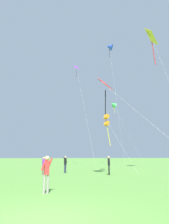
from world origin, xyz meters
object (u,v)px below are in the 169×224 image
(kite_red_high, at_px, (106,90))
(kite_orange_box, at_px, (107,121))
(kite_purple_streamer, at_px, (77,72))
(person_near_tree, at_px, (65,163))
(person_foreground_watcher, at_px, (109,163))
(person_with_spool, at_px, (47,170))
(kite_yellow_diamond, at_px, (152,43))
(person_far_back, at_px, (44,164))
(kite_blue_delta, at_px, (109,47))
(kite_green_small, at_px, (113,105))

(kite_red_high, height_order, kite_orange_box, kite_red_high)
(kite_purple_streamer, xyz_separation_m, person_near_tree, (-3.73, -13.71, -17.82))
(kite_purple_streamer, xyz_separation_m, person_foreground_watcher, (0.18, -16.97, -17.81))
(person_near_tree, bearing_deg, person_with_spool, -101.55)
(kite_yellow_diamond, xyz_separation_m, person_far_back, (-14.62, -1.55, -16.74))
(kite_yellow_diamond, relative_size, person_foreground_watcher, 11.18)
(kite_purple_streamer, distance_m, person_with_spool, 31.27)
(kite_red_high, bearing_deg, person_near_tree, 124.79)
(kite_purple_streamer, bearing_deg, kite_blue_delta, -2.15)
(kite_yellow_diamond, bearing_deg, person_near_tree, 178.45)
(kite_purple_streamer, relative_size, person_foreground_watcher, 11.60)
(kite_blue_delta, height_order, kite_purple_streamer, kite_blue_delta)
(kite_blue_delta, xyz_separation_m, kite_yellow_diamond, (1.24, -13.77, -8.02))
(person_far_back, bearing_deg, kite_green_small, 57.02)
(kite_orange_box, xyz_separation_m, kite_purple_streamer, (-1.38, 13.40, 12.84))
(kite_blue_delta, bearing_deg, kite_green_small, 66.76)
(kite_orange_box, bearing_deg, kite_green_small, 66.31)
(kite_red_high, height_order, kite_green_small, kite_green_small)
(kite_red_high, height_order, person_with_spool, kite_red_high)
(kite_green_small, distance_m, person_with_spool, 47.82)
(kite_red_high, xyz_separation_m, kite_orange_box, (1.80, 5.08, -2.10))
(kite_red_high, bearing_deg, person_with_spool, -130.76)
(person_foreground_watcher, bearing_deg, kite_red_high, -111.77)
(person_with_spool, xyz_separation_m, person_near_tree, (2.30, 11.28, -0.00))
(kite_blue_delta, bearing_deg, kite_purple_streamer, 177.85)
(kite_blue_delta, distance_m, person_near_tree, 30.21)
(kite_blue_delta, height_order, kite_orange_box, kite_blue_delta)
(kite_yellow_diamond, xyz_separation_m, kite_green_small, (5.48, 29.43, -0.71))
(kite_yellow_diamond, relative_size, kite_purple_streamer, 0.96)
(kite_purple_streamer, relative_size, kite_green_small, 1.15)
(kite_red_high, xyz_separation_m, person_with_spool, (-5.61, -6.51, -7.07))
(kite_purple_streamer, relative_size, person_near_tree, 11.67)
(kite_yellow_diamond, height_order, person_with_spool, kite_yellow_diamond)
(person_with_spool, distance_m, person_near_tree, 11.51)
(kite_red_high, bearing_deg, kite_green_small, 66.93)
(kite_orange_box, height_order, person_near_tree, kite_orange_box)
(person_far_back, bearing_deg, kite_yellow_diamond, 6.05)
(kite_blue_delta, distance_m, kite_red_high, 26.49)
(kite_red_high, relative_size, person_near_tree, 5.79)
(kite_purple_streamer, distance_m, person_far_back, 24.49)
(kite_green_small, relative_size, person_foreground_watcher, 10.12)
(kite_orange_box, bearing_deg, person_near_tree, -176.47)
(person_with_spool, distance_m, person_far_back, 9.40)
(person_with_spool, relative_size, person_foreground_watcher, 1.00)
(kite_yellow_diamond, height_order, person_foreground_watcher, kite_yellow_diamond)
(kite_blue_delta, xyz_separation_m, kite_green_small, (6.72, 15.66, -8.73))
(kite_purple_streamer, bearing_deg, person_foreground_watcher, -89.39)
(kite_blue_delta, bearing_deg, kite_yellow_diamond, -84.85)
(kite_green_small, bearing_deg, person_foreground_watcher, -113.13)
(kite_blue_delta, xyz_separation_m, person_foreground_watcher, (-7.10, -16.69, -24.70))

